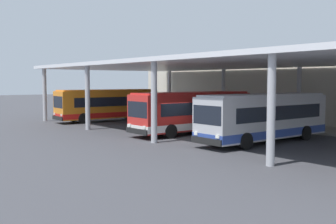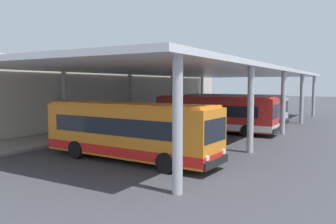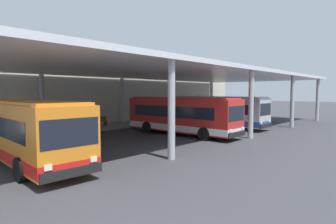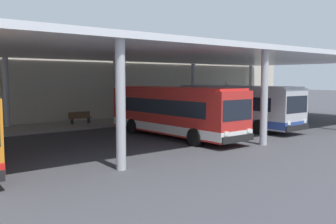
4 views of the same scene
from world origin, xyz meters
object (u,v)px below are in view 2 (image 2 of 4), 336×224
bench_waiting (118,122)px  banner_sign (198,101)px  bus_nearest_bay (129,131)px  bus_second_bay (215,114)px  bus_middle_bay (234,109)px

bench_waiting → banner_sign: 15.88m
bus_nearest_bay → bench_waiting: size_ratio=5.91×
bus_second_bay → bus_nearest_bay: bearing=-179.1°
bus_middle_bay → bench_waiting: (-8.52, 8.47, -0.99)m
bus_second_bay → bus_middle_bay: bearing=4.9°
bus_middle_bay → banner_sign: size_ratio=3.29×
bus_nearest_bay → bench_waiting: (10.52, 9.23, -0.99)m
bus_second_bay → banner_sign: size_ratio=3.30×
bus_nearest_bay → bus_middle_bay: 19.05m
bus_nearest_bay → bus_second_bay: bearing=0.9°
bus_nearest_bay → bus_middle_bay: same height
bus_middle_bay → bench_waiting: size_ratio=5.85×
bus_middle_bay → bus_nearest_bay: bearing=-177.7°
bus_nearest_bay → bus_second_bay: same height
bench_waiting → banner_sign: banner_sign is taller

